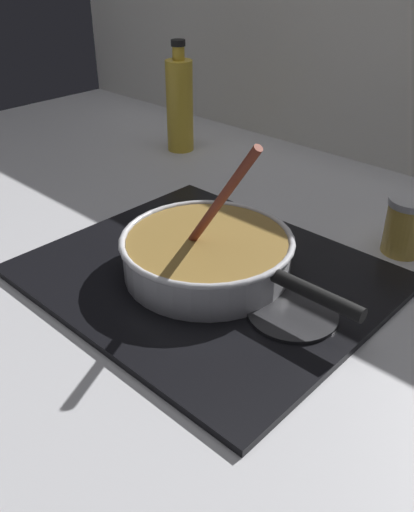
# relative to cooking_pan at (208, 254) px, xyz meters

# --- Properties ---
(ground) EXTENTS (2.40, 1.60, 0.04)m
(ground) POSITION_rel_cooking_pan_xyz_m (0.02, -0.12, -0.07)
(ground) COLOR #B7B7BC
(hob_plate) EXTENTS (0.56, 0.48, 0.01)m
(hob_plate) POSITION_rel_cooking_pan_xyz_m (-0.00, 0.00, -0.04)
(hob_plate) COLOR black
(hob_plate) RESTS_ON ground
(burner_ring) EXTENTS (0.16, 0.16, 0.01)m
(burner_ring) POSITION_rel_cooking_pan_xyz_m (-0.00, 0.00, -0.03)
(burner_ring) COLOR #592D0C
(burner_ring) RESTS_ON hob_plate
(spare_burner) EXTENTS (0.14, 0.14, 0.01)m
(spare_burner) POSITION_rel_cooking_pan_xyz_m (0.17, 0.00, -0.03)
(spare_burner) COLOR #262628
(spare_burner) RESTS_ON hob_plate
(cooking_pan) EXTENTS (0.43, 0.29, 0.25)m
(cooking_pan) POSITION_rel_cooking_pan_xyz_m (0.00, 0.00, 0.00)
(cooking_pan) COLOR silver
(cooking_pan) RESTS_ON hob_plate
(sauce_bottle) EXTENTS (0.07, 0.07, 0.28)m
(sauce_bottle) POSITION_rel_cooking_pan_xyz_m (-0.49, 0.41, 0.07)
(sauce_bottle) COLOR gold
(sauce_bottle) RESTS_ON ground
(condiment_jar) EXTENTS (0.08, 0.08, 0.11)m
(condiment_jar) POSITION_rel_cooking_pan_xyz_m (0.20, 0.31, 0.00)
(condiment_jar) COLOR gold
(condiment_jar) RESTS_ON ground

